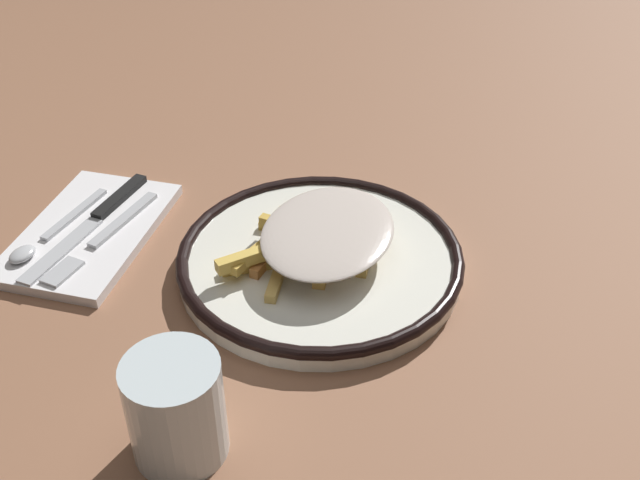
% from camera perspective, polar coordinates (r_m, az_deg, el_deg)
% --- Properties ---
extents(ground_plane, '(2.60, 2.60, 0.00)m').
position_cam_1_polar(ground_plane, '(0.80, -0.00, -2.23)').
color(ground_plane, '#926145').
extents(plate, '(0.29, 0.29, 0.03)m').
position_cam_1_polar(plate, '(0.79, -0.00, -1.48)').
color(plate, white).
rests_on(plate, ground_plane).
extents(fries_heap, '(0.16, 0.18, 0.04)m').
position_cam_1_polar(fries_heap, '(0.78, -0.09, 0.34)').
color(fries_heap, '#E2AA54').
rests_on(fries_heap, plate).
extents(napkin, '(0.14, 0.22, 0.01)m').
position_cam_1_polar(napkin, '(0.88, -16.68, 0.56)').
color(napkin, white).
rests_on(napkin, ground_plane).
extents(fork, '(0.04, 0.18, 0.01)m').
position_cam_1_polar(fork, '(0.86, -15.72, 0.22)').
color(fork, silver).
rests_on(fork, napkin).
extents(knife, '(0.03, 0.21, 0.01)m').
position_cam_1_polar(knife, '(0.89, -16.07, 1.68)').
color(knife, black).
rests_on(knife, napkin).
extents(spoon, '(0.03, 0.15, 0.01)m').
position_cam_1_polar(spoon, '(0.87, -19.71, 0.17)').
color(spoon, silver).
rests_on(spoon, napkin).
extents(water_glass, '(0.08, 0.08, 0.09)m').
position_cam_1_polar(water_glass, '(0.62, -10.59, -12.17)').
color(water_glass, silver).
rests_on(water_glass, ground_plane).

